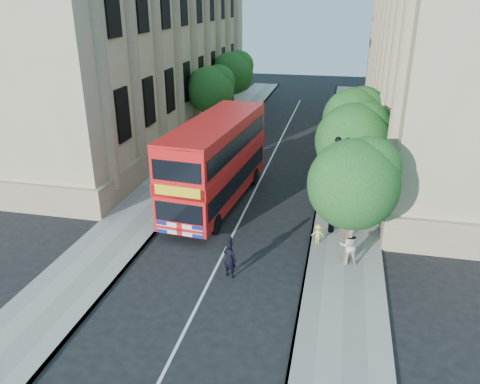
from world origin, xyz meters
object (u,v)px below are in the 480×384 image
Objects in this scene: box_van at (212,168)px; police_constable at (230,259)px; lamp_post at (334,190)px; double_decker_bus at (216,160)px; woman_pedestrian at (349,245)px.

box_van is 10.21m from police_constable.
lamp_post reaches higher than police_constable.
double_decker_bus is 2.47m from box_van.
police_constable is 5.53m from woman_pedestrian.
woman_pedestrian is at bearing -30.60° from double_decker_bus.
lamp_post is 0.95× the size of box_van.
double_decker_bus is 2.03× the size of box_van.
woman_pedestrian is at bearing -73.62° from lamp_post.
double_decker_bus is 9.70m from woman_pedestrian.
double_decker_bus reaches higher than box_van.
lamp_post is 2.97× the size of police_constable.
lamp_post is 6.83m from police_constable.
lamp_post is 3.48m from woman_pedestrian.
lamp_post is 0.47× the size of double_decker_bus.
box_van is (-7.70, 4.47, -1.03)m from lamp_post.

